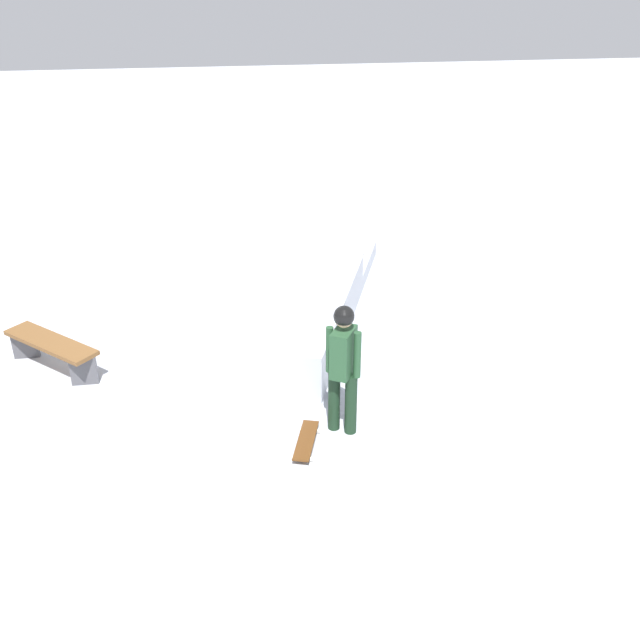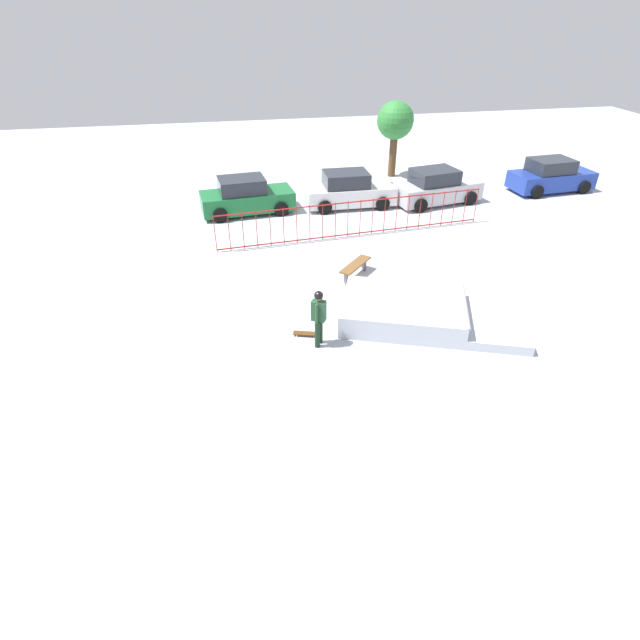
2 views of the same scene
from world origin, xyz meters
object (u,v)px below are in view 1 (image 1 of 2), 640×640
Objects in this scene: skate_ramp at (271,301)px; skater at (343,360)px; skateboard at (306,441)px; park_bench at (52,348)px.

skater reaches higher than skate_ramp.
skater is at bearing 134.86° from skateboard.
park_bench is (2.29, 3.32, 0.28)m from skateboard.
skate_ramp is 3.30m from skater.
skateboard is at bearing -157.90° from skate_ramp.
skateboard is (-3.43, -0.11, -0.24)m from skate_ramp.
park_bench is at bearing 129.83° from skate_ramp.
skate_ramp reaches higher than skateboard.
skater reaches higher than park_bench.
skater is 4.37m from park_bench.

